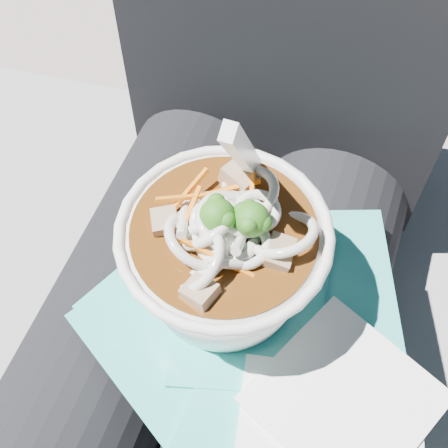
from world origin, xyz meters
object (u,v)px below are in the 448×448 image
(plastic_bag, at_px, (243,318))
(udon_bowl, at_px, (224,253))
(lap, at_px, (199,351))
(person_body, at_px, (230,265))
(stone_ledge, at_px, (240,338))

(plastic_bag, distance_m, udon_bowl, 0.08)
(lap, xyz_separation_m, person_body, (0.00, 0.09, 0.02))
(plastic_bag, bearing_deg, person_body, 116.38)
(lap, relative_size, udon_bowl, 2.25)
(stone_ledge, relative_size, udon_bowl, 4.69)
(stone_ledge, bearing_deg, lap, -90.00)
(person_body, distance_m, plastic_bag, 0.12)
(stone_ledge, distance_m, person_body, 0.34)
(lap, relative_size, plastic_bag, 1.48)
(plastic_bag, bearing_deg, stone_ledge, 106.26)
(lap, distance_m, plastic_bag, 0.10)
(stone_ledge, xyz_separation_m, udon_bowl, (0.02, -0.12, 0.48))
(plastic_bag, bearing_deg, lap, -166.58)
(person_body, xyz_separation_m, udon_bowl, (0.02, -0.06, 0.14))
(stone_ledge, relative_size, lap, 2.08)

